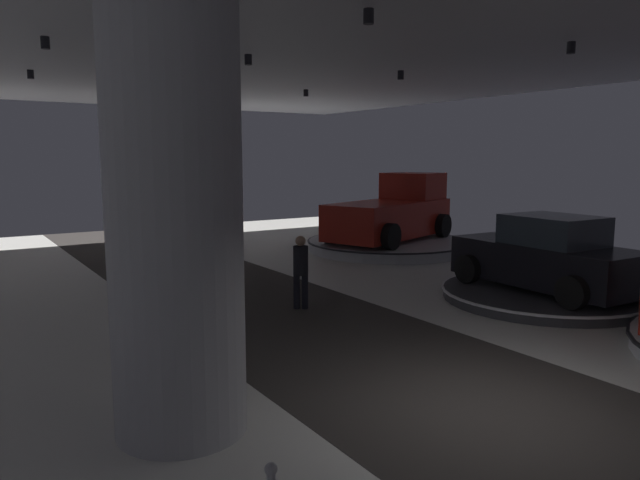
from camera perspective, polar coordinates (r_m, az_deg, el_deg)
ground at (r=8.15m, az=16.39°, el=-15.94°), size 24.00×44.00×0.06m
column_left at (r=6.89m, az=-13.95°, el=3.69°), size 1.55×1.55×5.50m
display_platform_far_right at (r=20.62m, az=6.67°, el=-0.45°), size 5.68×5.68×0.37m
pickup_truck_far_right at (r=20.77m, az=7.17°, el=2.65°), size 5.70×4.01×2.30m
display_platform_mid_right at (r=14.37m, az=20.96°, el=-4.95°), size 4.60×4.60×0.25m
display_car_mid_right at (r=14.18m, az=21.23°, el=-1.52°), size 2.37×4.30×1.71m
visitor_walking_near at (r=12.99m, az=-13.53°, el=-2.53°), size 0.32×0.32×1.59m
visitor_walking_far at (r=12.53m, az=-1.89°, el=-2.69°), size 0.32×0.32×1.59m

